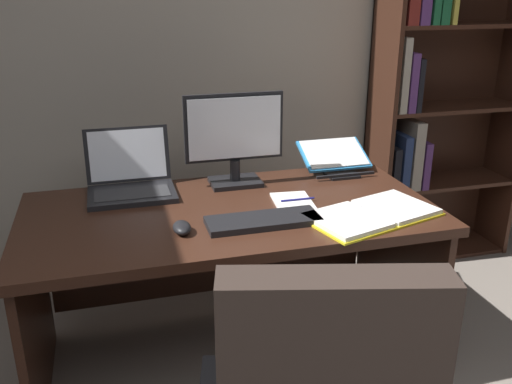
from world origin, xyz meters
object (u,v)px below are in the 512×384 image
bookshelf (436,63)px  reading_stand_with_book (335,157)px  pen (298,199)px  open_binder (372,214)px  laptop (131,181)px  keyboard (263,221)px  computer_mouse (182,228)px  notepad (293,202)px  desk (226,244)px  monitor (234,141)px

bookshelf → reading_stand_with_book: 0.89m
reading_stand_with_book → pen: reading_stand_with_book is taller
open_binder → laptop: bearing=133.1°
laptop → reading_stand_with_book: 0.95m
reading_stand_with_book → open_binder: bearing=-98.5°
keyboard → reading_stand_with_book: 0.71m
computer_mouse → bookshelf: bearing=30.0°
open_binder → notepad: 0.32m
desk → monitor: monitor is taller
bookshelf → open_binder: (-0.81, -0.93, -0.42)m
keyboard → computer_mouse: size_ratio=4.04×
laptop → reading_stand_with_book: laptop is taller
open_binder → pen: (-0.22, 0.21, 0.00)m
laptop → open_binder: size_ratio=0.64×
keyboard → laptop: bearing=134.5°
computer_mouse → reading_stand_with_book: bearing=32.4°
bookshelf → monitor: 1.31m
laptop → open_binder: 1.00m
monitor → laptop: monitor is taller
reading_stand_with_book → open_binder: reading_stand_with_book is taller
bookshelf → computer_mouse: (-1.52, -0.88, -0.41)m
laptop → computer_mouse: size_ratio=3.42×
bookshelf → keyboard: 1.56m
monitor → reading_stand_with_book: monitor is taller
computer_mouse → laptop: bearing=108.0°
bookshelf → laptop: (-1.67, -0.42, -0.37)m
bookshelf → pen: (-1.03, -0.71, -0.41)m
reading_stand_with_book → desk: bearing=-156.3°
monitor → notepad: 0.39m
open_binder → computer_mouse: bearing=159.5°
open_binder → notepad: (-0.24, 0.21, -0.01)m
keyboard → monitor: bearing=90.0°
monitor → notepad: bearing=-59.0°
computer_mouse → notepad: (0.47, 0.16, -0.02)m
notepad → desk: bearing=161.6°
laptop → desk: bearing=-29.8°
monitor → desk: bearing=-113.5°
bookshelf → laptop: size_ratio=6.26×
laptop → keyboard: 0.64m
bookshelf → open_binder: size_ratio=4.00×
bookshelf → monitor: bearing=-160.7°
laptop → notepad: size_ratio=1.69×
desk → open_binder: open_binder is taller
open_binder → pen: 0.31m
keyboard → pen: size_ratio=3.00×
monitor → laptop: bearing=179.2°
bookshelf → pen: size_ratio=15.90×
laptop → notepad: 0.69m
computer_mouse → notepad: computer_mouse is taller
bookshelf → pen: bookshelf is taller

